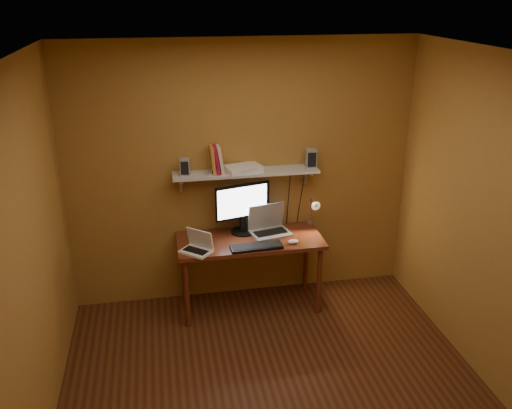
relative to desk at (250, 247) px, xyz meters
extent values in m
cube|color=#572D16|center=(-0.02, -1.28, -0.67)|extent=(3.40, 3.20, 0.02)
cube|color=silver|center=(-0.02, -1.28, 1.95)|extent=(3.40, 3.20, 0.02)
cube|color=#A17131|center=(-0.02, 0.33, 0.64)|extent=(3.40, 0.02, 2.60)
cube|color=#A17131|center=(-0.02, -2.89, 0.64)|extent=(3.40, 0.02, 2.60)
cube|color=#A17131|center=(-1.73, -1.28, 0.64)|extent=(0.02, 3.20, 2.60)
cube|color=#A17131|center=(1.69, -1.28, 0.64)|extent=(0.02, 3.20, 2.60)
cube|color=maroon|center=(0.00, 0.00, 0.07)|extent=(1.40, 0.60, 0.04)
cylinder|color=maroon|center=(-0.64, -0.24, -0.31)|extent=(0.05, 0.05, 0.71)
cylinder|color=maroon|center=(0.64, -0.24, -0.31)|extent=(0.05, 0.05, 0.71)
cylinder|color=maroon|center=(-0.64, 0.24, -0.31)|extent=(0.05, 0.05, 0.71)
cylinder|color=maroon|center=(0.64, 0.24, -0.31)|extent=(0.05, 0.05, 0.71)
cube|color=silver|center=(0.00, 0.19, 0.70)|extent=(1.40, 0.25, 0.02)
cube|color=silver|center=(-0.62, 0.30, 0.60)|extent=(0.03, 0.03, 0.18)
cube|color=silver|center=(0.62, 0.30, 0.60)|extent=(0.03, 0.03, 0.18)
cylinder|color=black|center=(-0.04, 0.16, 0.09)|extent=(0.29, 0.29, 0.02)
cube|color=black|center=(-0.04, 0.16, 0.18)|extent=(0.06, 0.05, 0.17)
cube|color=black|center=(-0.04, 0.16, 0.42)|extent=(0.55, 0.16, 0.34)
cube|color=white|center=(-0.04, 0.14, 0.42)|extent=(0.50, 0.13, 0.30)
cube|color=gray|center=(0.22, 0.07, 0.10)|extent=(0.42, 0.34, 0.02)
cube|color=black|center=(0.22, 0.07, 0.11)|extent=(0.34, 0.21, 0.00)
cube|color=gray|center=(0.19, 0.18, 0.24)|extent=(0.38, 0.13, 0.26)
cube|color=#13203C|center=(0.19, 0.18, 0.24)|extent=(0.33, 0.11, 0.22)
cube|color=white|center=(-0.54, -0.19, 0.10)|extent=(0.33, 0.32, 0.02)
cube|color=black|center=(-0.54, -0.19, 0.11)|extent=(0.24, 0.23, 0.00)
cube|color=white|center=(-0.49, -0.14, 0.20)|extent=(0.24, 0.22, 0.19)
cube|color=black|center=(-0.49, -0.14, 0.20)|extent=(0.20, 0.18, 0.16)
cube|color=black|center=(0.02, -0.21, 0.10)|extent=(0.49, 0.18, 0.03)
ellipsoid|color=white|center=(0.38, -0.17, 0.10)|extent=(0.11, 0.08, 0.04)
cube|color=silver|center=(0.66, 0.24, 0.08)|extent=(0.05, 0.06, 0.08)
cylinder|color=silver|center=(0.66, 0.24, 0.23)|extent=(0.02, 0.02, 0.28)
cylinder|color=silver|center=(0.66, 0.16, 0.37)|extent=(0.01, 0.16, 0.01)
cone|color=silver|center=(0.66, 0.08, 0.37)|extent=(0.09, 0.09, 0.09)
sphere|color=#FFE0A5|center=(0.66, 0.06, 0.37)|extent=(0.04, 0.04, 0.04)
cube|color=gray|center=(-0.58, 0.19, 0.79)|extent=(0.10, 0.10, 0.16)
cube|color=gray|center=(0.64, 0.20, 0.80)|extent=(0.11, 0.11, 0.18)
cube|color=#C5752A|center=(-0.32, 0.20, 0.84)|extent=(0.05, 0.18, 0.26)
cube|color=maroon|center=(-0.28, 0.20, 0.84)|extent=(0.06, 0.18, 0.26)
cube|color=beige|center=(-0.24, 0.20, 0.84)|extent=(0.07, 0.18, 0.26)
cube|color=silver|center=(-0.32, 0.14, 0.74)|extent=(0.10, 0.04, 0.06)
cylinder|color=black|center=(-0.32, 0.12, 0.74)|extent=(0.04, 0.02, 0.04)
cube|color=white|center=(-0.03, 0.19, 0.74)|extent=(0.38, 0.30, 0.06)
camera|label=1|loc=(-0.81, -4.65, 2.34)|focal=38.00mm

